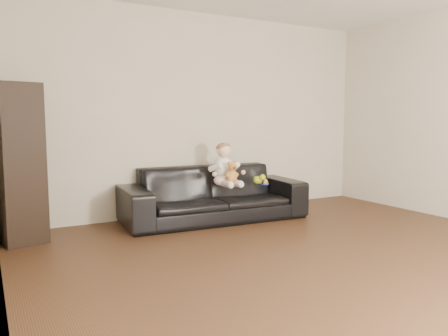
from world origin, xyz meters
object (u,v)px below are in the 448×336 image
sofa (214,194)px  toy_blue_disc (265,184)px  baby (225,167)px  cabinet (18,164)px  toy_green (258,180)px  toy_rattle (266,182)px  teddy_bear (232,172)px

sofa → toy_blue_disc: sofa is taller
sofa → baby: 0.37m
cabinet → baby: size_ratio=3.01×
cabinet → toy_green: (2.71, -0.25, -0.32)m
baby → toy_blue_disc: bearing=-17.2°
cabinet → baby: bearing=-17.5°
toy_rattle → toy_blue_disc: 0.03m
toy_rattle → toy_green: bearing=106.8°
baby → cabinet: bearing=170.9°
cabinet → toy_green: 2.74m
sofa → toy_rattle: bearing=-20.8°
cabinet → toy_blue_disc: size_ratio=16.20×
cabinet → teddy_bear: size_ratio=6.34×
cabinet → toy_blue_disc: cabinet is taller
teddy_bear → toy_blue_disc: bearing=-12.2°
sofa → baby: bearing=-50.5°
cabinet → toy_green: size_ratio=11.44×
baby → toy_rattle: (0.50, -0.15, -0.20)m
teddy_bear → toy_green: bearing=-0.2°
baby → sofa: bearing=122.2°
cabinet → teddy_bear: bearing=-21.5°
sofa → toy_green: size_ratio=16.06×
toy_blue_disc → baby: bearing=166.3°
baby → teddy_bear: baby is taller
baby → teddy_bear: size_ratio=2.10×
baby → toy_blue_disc: size_ratio=5.37×
teddy_bear → baby: bearing=77.1°
sofa → cabinet: 2.22m
toy_green → toy_rattle: (0.04, -0.12, -0.02)m
sofa → toy_green: 0.59m
teddy_bear → toy_blue_disc: size_ratio=2.56×
sofa → teddy_bear: teddy_bear is taller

